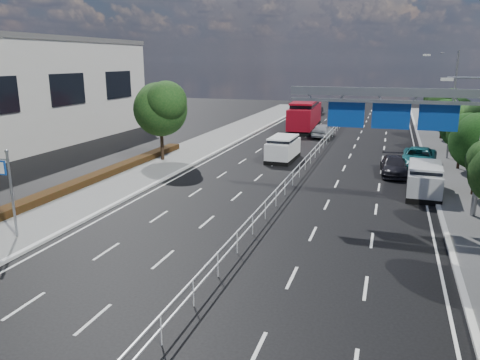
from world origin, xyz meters
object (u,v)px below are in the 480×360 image
(white_minivan, at_px, (283,149))
(parked_car_teal, at_px, (418,158))
(overhead_gantry, at_px, (406,111))
(near_car_silver, at_px, (323,130))
(red_bus, at_px, (305,114))
(pedestrian_a, at_px, (478,162))
(near_car_dark, at_px, (315,109))
(toilet_sign, at_px, (2,178))
(silver_minivan, at_px, (424,180))
(parked_car_dark, at_px, (394,166))

(white_minivan, distance_m, parked_car_teal, 10.78)
(overhead_gantry, relative_size, near_car_silver, 2.26)
(red_bus, relative_size, pedestrian_a, 6.42)
(overhead_gantry, relative_size, parked_car_teal, 1.83)
(near_car_silver, height_order, near_car_dark, near_car_silver)
(white_minivan, height_order, near_car_silver, white_minivan)
(toilet_sign, distance_m, pedestrian_a, 30.95)
(overhead_gantry, xyz_separation_m, silver_minivan, (1.56, 3.95, -4.63))
(near_car_dark, distance_m, parked_car_teal, 37.28)
(overhead_gantry, distance_m, parked_car_teal, 12.98)
(red_bus, height_order, pedestrian_a, red_bus)
(toilet_sign, relative_size, near_car_dark, 0.93)
(red_bus, xyz_separation_m, pedestrian_a, (16.25, -19.68, -0.76))
(silver_minivan, bearing_deg, parked_car_dark, 111.77)
(red_bus, relative_size, parked_car_dark, 2.56)
(near_car_dark, bearing_deg, pedestrian_a, 122.99)
(near_car_silver, bearing_deg, silver_minivan, 119.12)
(toilet_sign, height_order, white_minivan, toilet_sign)
(overhead_gantry, bearing_deg, white_minivan, 128.89)
(near_car_silver, xyz_separation_m, silver_minivan, (9.30, -20.70, 0.20))
(near_car_dark, distance_m, parked_car_dark, 39.50)
(overhead_gantry, height_order, pedestrian_a, overhead_gantry)
(silver_minivan, distance_m, parked_car_dark, 5.32)
(overhead_gantry, xyz_separation_m, red_bus, (-10.72, 30.00, -3.79))
(white_minivan, bearing_deg, silver_minivan, -33.21)
(red_bus, distance_m, silver_minivan, 28.82)
(parked_car_dark, relative_size, pedestrian_a, 2.51)
(white_minivan, height_order, parked_car_teal, white_minivan)
(parked_car_teal, xyz_separation_m, parked_car_dark, (-1.80, -3.00, -0.11))
(silver_minivan, height_order, pedestrian_a, silver_minivan)
(toilet_sign, xyz_separation_m, white_minivan, (8.49, 21.47, -1.94))
(toilet_sign, bearing_deg, red_bus, 80.13)
(white_minivan, bearing_deg, toilet_sign, -110.04)
(white_minivan, bearing_deg, near_car_silver, 85.19)
(white_minivan, height_order, red_bus, red_bus)
(white_minivan, relative_size, red_bus, 0.40)
(white_minivan, relative_size, silver_minivan, 0.98)
(overhead_gantry, distance_m, white_minivan, 15.37)
(silver_minivan, height_order, parked_car_dark, silver_minivan)
(parked_car_teal, relative_size, pedestrian_a, 3.05)
(toilet_sign, relative_size, white_minivan, 0.91)
(parked_car_teal, bearing_deg, silver_minivan, -84.23)
(overhead_gantry, relative_size, pedestrian_a, 5.58)
(near_car_silver, relative_size, parked_car_dark, 0.98)
(parked_car_dark, bearing_deg, white_minivan, 161.20)
(silver_minivan, relative_size, parked_car_dark, 1.05)
(red_bus, bearing_deg, parked_car_dark, -66.10)
(near_car_dark, relative_size, parked_car_teal, 0.83)
(parked_car_teal, bearing_deg, near_car_dark, 117.41)
(overhead_gantry, distance_m, near_car_silver, 26.28)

